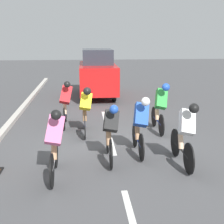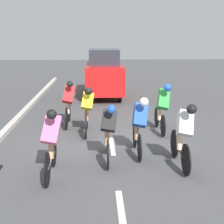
# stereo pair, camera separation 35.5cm
# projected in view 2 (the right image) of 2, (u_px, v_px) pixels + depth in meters

# --- Properties ---
(ground_plane) EXTENTS (60.00, 60.00, 0.00)m
(ground_plane) POSITION_uv_depth(u_px,v_px,m) (112.00, 142.00, 8.71)
(ground_plane) COLOR #4C4C4F
(lane_stripe_near) EXTENTS (0.12, 1.40, 0.01)m
(lane_stripe_near) POSITION_uv_depth(u_px,v_px,m) (121.00, 211.00, 5.33)
(lane_stripe_near) COLOR white
(lane_stripe_near) RESTS_ON ground
(lane_stripe_mid) EXTENTS (0.12, 1.40, 0.01)m
(lane_stripe_mid) POSITION_uv_depth(u_px,v_px,m) (112.00, 146.00, 8.43)
(lane_stripe_mid) COLOR white
(lane_stripe_mid) RESTS_ON ground
(lane_stripe_far) EXTENTS (0.12, 1.40, 0.01)m
(lane_stripe_far) POSITION_uv_depth(u_px,v_px,m) (108.00, 116.00, 11.53)
(lane_stripe_far) COLOR white
(lane_stripe_far) RESTS_ON ground
(cyclist_red) EXTENTS (0.44, 1.71, 1.52)m
(cyclist_red) POSITION_uv_depth(u_px,v_px,m) (69.00, 102.00, 10.17)
(cyclist_red) COLOR black
(cyclist_red) RESTS_ON ground
(cyclist_white) EXTENTS (0.43, 1.71, 1.51)m
(cyclist_white) POSITION_uv_depth(u_px,v_px,m) (183.00, 134.00, 6.93)
(cyclist_white) COLOR black
(cyclist_white) RESTS_ON ground
(cyclist_yellow) EXTENTS (0.40, 1.75, 1.47)m
(cyclist_yellow) POSITION_uv_depth(u_px,v_px,m) (87.00, 109.00, 9.30)
(cyclist_yellow) COLOR black
(cyclist_yellow) RESTS_ON ground
(cyclist_green) EXTENTS (0.45, 1.66, 1.55)m
(cyclist_green) POSITION_uv_depth(u_px,v_px,m) (163.00, 106.00, 9.43)
(cyclist_green) COLOR black
(cyclist_green) RESTS_ON ground
(cyclist_black) EXTENTS (0.40, 1.69, 1.43)m
(cyclist_black) POSITION_uv_depth(u_px,v_px,m) (108.00, 132.00, 7.26)
(cyclist_black) COLOR black
(cyclist_black) RESTS_ON ground
(cyclist_blue) EXTENTS (0.43, 1.64, 1.51)m
(cyclist_blue) POSITION_uv_depth(u_px,v_px,m) (139.00, 124.00, 7.65)
(cyclist_blue) COLOR black
(cyclist_blue) RESTS_ON ground
(cyclist_pink) EXTENTS (0.43, 1.68, 1.53)m
(cyclist_pink) POSITION_uv_depth(u_px,v_px,m) (51.00, 141.00, 6.44)
(cyclist_pink) COLOR black
(cyclist_pink) RESTS_ON ground
(support_car) EXTENTS (1.70, 3.96, 2.27)m
(support_car) POSITION_uv_depth(u_px,v_px,m) (104.00, 73.00, 15.02)
(support_car) COLOR black
(support_car) RESTS_ON ground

